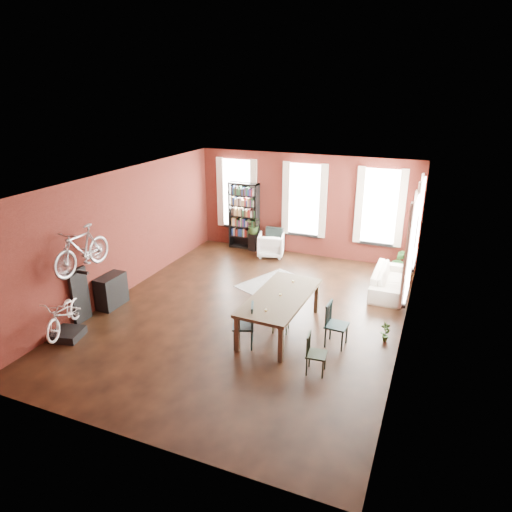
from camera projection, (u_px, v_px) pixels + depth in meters
The scene contains 19 objects.
room at pixel (268, 222), 10.64m from camera, with size 9.00×9.04×3.22m.
dining_table at pixel (280, 313), 10.05m from camera, with size 1.13×2.50×0.85m, color #4C402E.
dining_chair_a at pixel (243, 326), 9.43m from camera, with size 0.44×0.44×0.95m, color #1B393D.
dining_chair_b at pixel (281, 315), 10.03m from camera, with size 0.37×0.37×0.79m, color #1E2E1B.
dining_chair_c at pixel (316, 354), 8.56m from camera, with size 0.37×0.37×0.81m, color black.
dining_chair_d at pixel (337, 325), 9.45m from camera, with size 0.44×0.44×0.95m, color #173133.
bookshelf at pixel (244, 216), 14.99m from camera, with size 1.00×0.32×2.20m, color black.
white_armchair at pixel (271, 244), 14.49m from camera, with size 0.79×0.74×0.81m, color white.
cream_sofa at pixel (390, 277), 12.00m from camera, with size 2.08×0.61×0.81m, color beige.
striped_rug at pixel (272, 283), 12.59m from camera, with size 1.15×1.84×0.01m, color black.
bike_trainer at pixel (68, 334), 9.86m from camera, with size 0.60×0.60×0.17m, color black.
bike_wall_rack at pixel (80, 295), 10.37m from camera, with size 0.16×0.60×1.30m, color black.
console_table at pixel (111, 291), 11.20m from camera, with size 0.40×0.80×0.80m, color black.
plant_stand at pixel (254, 242), 15.03m from camera, with size 0.29×0.29×0.57m, color black.
plant_by_sofa at pixel (399, 267), 13.27m from camera, with size 0.41×0.74×0.33m, color #295E25.
plant_small at pixel (385, 338), 9.73m from camera, with size 0.23×0.44×0.16m, color #2F5C25.
bicycle_floor at pixel (62, 298), 9.60m from camera, with size 0.53×0.80×1.52m, color silver.
bicycle_hung at pixel (80, 235), 9.76m from camera, with size 0.47×1.00×1.66m, color #A5A8AD.
plant_on_stand at pixel (254, 227), 14.85m from camera, with size 0.54×0.60×0.47m, color #315220.
Camera 1 is at (3.89, -8.96, 5.14)m, focal length 32.00 mm.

